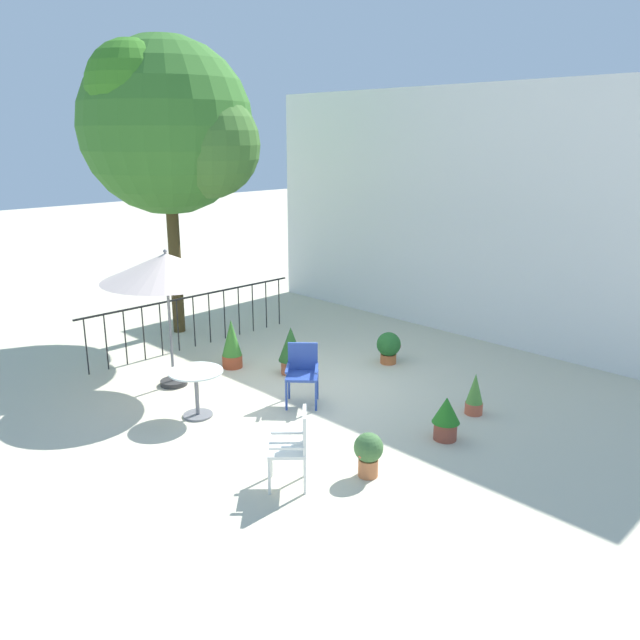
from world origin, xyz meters
TOP-DOWN VIEW (x-y plane):
  - ground_plane at (0.00, 0.00)m, footprint 60.00×60.00m
  - villa_facade at (0.00, 4.45)m, footprint 10.22×0.30m
  - terrace_railing at (-3.04, 0.00)m, footprint 0.03×4.70m
  - shade_tree at (-4.06, 0.38)m, footprint 3.51×3.35m
  - patio_umbrella_0 at (-1.60, -1.39)m, footprint 2.04×2.04m
  - cafe_table_0 at (-0.30, -1.80)m, footprint 0.79×0.79m
  - patio_chair_0 at (0.41, -0.37)m, footprint 0.67×0.67m
  - patio_chair_1 at (2.12, -2.09)m, footprint 0.62×0.62m
  - potted_plant_0 at (0.21, 1.94)m, footprint 0.43×0.43m
  - potted_plant_1 at (-0.64, 0.34)m, footprint 0.43×0.43m
  - potted_plant_2 at (2.67, 0.15)m, footprint 0.38×0.38m
  - potted_plant_3 at (-1.60, -0.19)m, footprint 0.36×0.36m
  - potted_plant_4 at (2.59, -1.32)m, footprint 0.36×0.36m
  - potted_plant_5 at (2.49, 1.14)m, footprint 0.26×0.26m

SIDE VIEW (x-z plane):
  - ground_plane at x=0.00m, z-range 0.00..0.00m
  - potted_plant_5 at x=2.49m, z-range -0.01..0.62m
  - potted_plant_4 at x=2.59m, z-range 0.04..0.59m
  - potted_plant_0 at x=0.21m, z-range 0.03..0.61m
  - potted_plant_2 at x=2.67m, z-range 0.02..0.63m
  - potted_plant_3 at x=-1.60m, z-range -0.01..0.87m
  - potted_plant_1 at x=-0.64m, z-range 0.03..0.86m
  - cafe_table_0 at x=-0.30m, z-range 0.14..0.85m
  - patio_chair_0 at x=0.41m, z-range 0.08..1.00m
  - patio_chair_1 at x=2.12m, z-range 0.07..1.01m
  - terrace_railing at x=-3.04m, z-range 0.17..1.19m
  - patio_umbrella_0 at x=-1.60m, z-range 0.83..3.08m
  - villa_facade at x=0.00m, z-range 0.00..4.89m
  - shade_tree at x=-4.06m, z-range 1.24..7.02m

